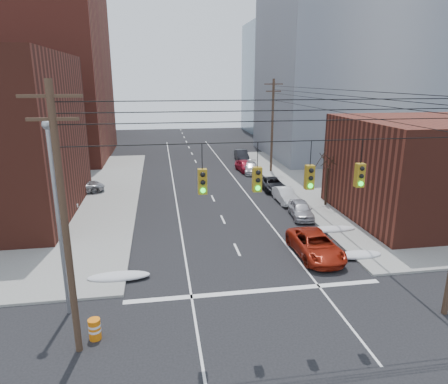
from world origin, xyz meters
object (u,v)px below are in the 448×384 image
object	(u,v)px
red_pickup	(315,245)
parked_car_d	(251,168)
parked_car_e	(245,166)
construction_barrel	(95,329)
parked_car_c	(272,184)
parked_car_f	(242,155)
lot_car_c	(32,194)
lot_car_d	(11,199)
parked_car_b	(285,195)
parked_car_a	(301,209)
lot_car_a	(48,202)
lot_car_b	(80,186)

from	to	relation	value
red_pickup	parked_car_d	xyz separation A→B (m)	(1.23, 23.56, -0.11)
red_pickup	parked_car_e	bearing A→B (deg)	87.88
construction_barrel	parked_car_c	bearing A→B (deg)	57.26
parked_car_d	parked_car_f	bearing A→B (deg)	94.70
parked_car_f	red_pickup	bearing A→B (deg)	-90.32
lot_car_c	lot_car_d	xyz separation A→B (m)	(-1.25, -1.55, 0.06)
lot_car_c	lot_car_d	bearing A→B (deg)	133.38
parked_car_c	parked_car_b	bearing A→B (deg)	-89.76
red_pickup	parked_car_c	world-z (taller)	red_pickup
parked_car_f	lot_car_c	xyz separation A→B (m)	(-22.97, -16.19, 0.07)
red_pickup	parked_car_a	size ratio (longest dim) A/B	1.33
parked_car_e	lot_car_d	xyz separation A→B (m)	(-23.25, -11.02, 0.15)
parked_car_e	parked_car_f	distance (m)	6.79
parked_car_b	parked_car_e	world-z (taller)	parked_car_e
lot_car_a	parked_car_c	bearing A→B (deg)	-59.38
parked_car_f	lot_car_c	distance (m)	28.10
parked_car_b	parked_car_c	xyz separation A→B (m)	(0.00, 4.27, -0.04)
lot_car_b	red_pickup	bearing A→B (deg)	-148.04
parked_car_a	lot_car_b	world-z (taller)	lot_car_b
construction_barrel	parked_car_b	bearing A→B (deg)	51.51
parked_car_a	lot_car_a	size ratio (longest dim) A/B	0.88
parked_car_d	lot_car_b	world-z (taller)	lot_car_b
lot_car_a	construction_barrel	world-z (taller)	lot_car_a
parked_car_d	lot_car_b	size ratio (longest dim) A/B	0.93
red_pickup	parked_car_f	distance (m)	31.36
parked_car_c	lot_car_d	world-z (taller)	lot_car_d
parked_car_b	lot_car_a	size ratio (longest dim) A/B	0.89
lot_car_b	parked_car_d	bearing A→B (deg)	-84.89
lot_car_a	construction_barrel	size ratio (longest dim) A/B	4.78
parked_car_e	construction_barrel	bearing A→B (deg)	-119.53
lot_car_c	parked_car_f	bearing A→B (deg)	-62.54
red_pickup	lot_car_c	size ratio (longest dim) A/B	1.20
lot_car_a	construction_barrel	distance (m)	19.53
parked_car_f	lot_car_a	world-z (taller)	lot_car_a
parked_car_c	construction_barrel	world-z (taller)	parked_car_c
parked_car_a	lot_car_d	world-z (taller)	lot_car_d
parked_car_c	lot_car_b	bearing A→B (deg)	175.59
parked_car_b	parked_car_d	bearing A→B (deg)	91.47
lot_car_b	lot_car_c	distance (m)	4.40
parked_car_a	parked_car_f	xyz separation A→B (m)	(-0.00, 24.04, 0.05)
parked_car_a	parked_car_c	world-z (taller)	parked_car_a
construction_barrel	parked_car_f	bearing A→B (deg)	69.27
parked_car_e	lot_car_c	world-z (taller)	lot_car_c
parked_car_f	lot_car_b	size ratio (longest dim) A/B	0.94
lot_car_b	lot_car_c	xyz separation A→B (m)	(-3.82, -2.17, -0.01)
parked_car_a	lot_car_b	bearing A→B (deg)	159.33
red_pickup	parked_car_b	world-z (taller)	red_pickup
parked_car_a	lot_car_c	size ratio (longest dim) A/B	0.90
parked_car_d	parked_car_e	xyz separation A→B (m)	(-0.55, 1.04, 0.07)
parked_car_f	lot_car_b	bearing A→B (deg)	-141.11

